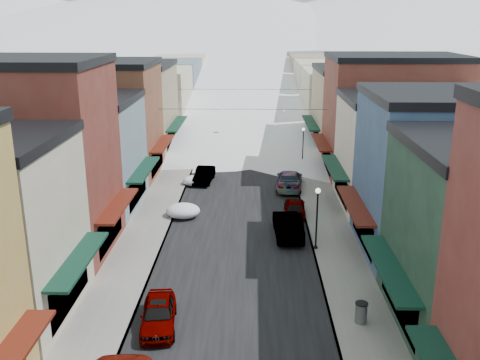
# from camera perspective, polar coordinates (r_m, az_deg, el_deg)

# --- Properties ---
(road) EXTENTS (10.00, 160.00, 0.01)m
(road) POSITION_cam_1_polar(r_m,az_deg,el_deg) (73.04, 0.59, 5.31)
(road) COLOR black
(road) RESTS_ON ground
(sidewalk_left) EXTENTS (3.20, 160.00, 0.15)m
(sidewalk_left) POSITION_cam_1_polar(r_m,az_deg,el_deg) (73.42, -4.59, 5.38)
(sidewalk_left) COLOR gray
(sidewalk_left) RESTS_ON ground
(sidewalk_right) EXTENTS (3.20, 160.00, 0.15)m
(sidewalk_right) POSITION_cam_1_polar(r_m,az_deg,el_deg) (73.24, 5.78, 5.32)
(sidewalk_right) COLOR gray
(sidewalk_right) RESTS_ON ground
(curb_left) EXTENTS (0.10, 160.00, 0.15)m
(curb_left) POSITION_cam_1_polar(r_m,az_deg,el_deg) (73.27, -3.38, 5.38)
(curb_left) COLOR slate
(curb_left) RESTS_ON ground
(curb_right) EXTENTS (0.10, 160.00, 0.15)m
(curb_right) POSITION_cam_1_polar(r_m,az_deg,el_deg) (73.13, 4.57, 5.33)
(curb_right) COLOR slate
(curb_right) RESTS_ON ground
(bldg_l_brick_near) EXTENTS (12.30, 8.20, 12.50)m
(bldg_l_brick_near) POSITION_cam_1_polar(r_m,az_deg,el_deg) (36.25, -22.58, 2.11)
(bldg_l_brick_near) COLOR maroon
(bldg_l_brick_near) RESTS_ON ground
(bldg_l_grayblue) EXTENTS (11.30, 9.20, 9.00)m
(bldg_l_grayblue) POSITION_cam_1_polar(r_m,az_deg,el_deg) (44.15, -17.42, 2.77)
(bldg_l_grayblue) COLOR slate
(bldg_l_grayblue) RESTS_ON ground
(bldg_l_brick_far) EXTENTS (13.30, 9.20, 11.00)m
(bldg_l_brick_far) POSITION_cam_1_polar(r_m,az_deg,el_deg) (52.63, -15.50, 6.24)
(bldg_l_brick_far) COLOR brown
(bldg_l_brick_far) RESTS_ON ground
(bldg_l_tan) EXTENTS (11.30, 11.20, 10.00)m
(bldg_l_tan) POSITION_cam_1_polar(r_m,az_deg,el_deg) (61.97, -11.96, 7.55)
(bldg_l_tan) COLOR #91825F
(bldg_l_tan) RESTS_ON ground
(bldg_r_blue) EXTENTS (11.30, 9.20, 10.50)m
(bldg_r_blue) POSITION_cam_1_polar(r_m,az_deg,el_deg) (36.01, 21.13, 0.53)
(bldg_r_blue) COLOR #334E75
(bldg_r_blue) RESTS_ON ground
(bldg_r_cream) EXTENTS (12.30, 9.20, 9.00)m
(bldg_r_cream) POSITION_cam_1_polar(r_m,az_deg,el_deg) (44.62, 17.90, 2.87)
(bldg_r_cream) COLOR beige
(bldg_r_cream) RESTS_ON ground
(bldg_r_brick_far) EXTENTS (13.30, 9.20, 11.50)m
(bldg_r_brick_far) POSITION_cam_1_polar(r_m,az_deg,el_deg) (52.99, 15.90, 6.55)
(bldg_r_brick_far) COLOR maroon
(bldg_r_brick_far) RESTS_ON ground
(bldg_r_tan) EXTENTS (11.30, 11.20, 9.50)m
(bldg_r_tan) POSITION_cam_1_polar(r_m,az_deg,el_deg) (62.55, 12.73, 7.36)
(bldg_r_tan) COLOR tan
(bldg_r_tan) RESTS_ON ground
(distant_blocks) EXTENTS (34.00, 55.00, 8.00)m
(distant_blocks) POSITION_cam_1_polar(r_m,az_deg,el_deg) (95.15, 0.80, 10.47)
(distant_blocks) COLOR gray
(distant_blocks) RESTS_ON ground
(mountain_ridge) EXTENTS (670.00, 340.00, 34.00)m
(mountain_ridge) POSITION_cam_1_polar(r_m,az_deg,el_deg) (289.44, -2.77, 16.85)
(mountain_ridge) COLOR silver
(mountain_ridge) RESTS_ON ground
(overhead_cables) EXTENTS (16.40, 15.04, 0.04)m
(overhead_cables) POSITION_cam_1_polar(r_m,az_deg,el_deg) (59.66, 0.43, 8.72)
(overhead_cables) COLOR black
(overhead_cables) RESTS_ON ground
(car_silver_sedan) EXTENTS (2.12, 4.34, 1.43)m
(car_silver_sedan) POSITION_cam_1_polar(r_m,az_deg,el_deg) (27.47, -8.68, -13.94)
(car_silver_sedan) COLOR #9C9FA4
(car_silver_sedan) RESTS_ON ground
(car_dark_hatch) EXTENTS (1.86, 4.35, 1.40)m
(car_dark_hatch) POSITION_cam_1_polar(r_m,az_deg,el_deg) (49.81, -3.84, 0.54)
(car_dark_hatch) COLOR black
(car_dark_hatch) RESTS_ON ground
(car_silver_wagon) EXTENTS (2.42, 5.87, 1.70)m
(car_silver_wagon) POSITION_cam_1_polar(r_m,az_deg,el_deg) (64.18, -2.73, 4.44)
(car_silver_wagon) COLOR #A7A9AF
(car_silver_wagon) RESTS_ON ground
(car_green_sedan) EXTENTS (2.02, 5.21, 1.69)m
(car_green_sedan) POSITION_cam_1_polar(r_m,az_deg,el_deg) (37.61, 5.12, -4.78)
(car_green_sedan) COLOR black
(car_green_sedan) RESTS_ON ground
(car_gray_suv) EXTENTS (1.84, 4.12, 1.38)m
(car_gray_suv) POSITION_cam_1_polar(r_m,az_deg,el_deg) (41.65, 5.86, -2.85)
(car_gray_suv) COLOR gray
(car_gray_suv) RESTS_ON ground
(car_black_sedan) EXTENTS (2.77, 5.80, 1.63)m
(car_black_sedan) POSITION_cam_1_polar(r_m,az_deg,el_deg) (48.04, 5.27, 0.04)
(car_black_sedan) COLOR black
(car_black_sedan) RESTS_ON ground
(car_lane_silver) EXTENTS (2.25, 4.97, 1.65)m
(car_lane_silver) POSITION_cam_1_polar(r_m,az_deg,el_deg) (73.43, 0.13, 6.03)
(car_lane_silver) COLOR #A2A4AA
(car_lane_silver) RESTS_ON ground
(car_lane_white) EXTENTS (2.75, 5.71, 1.57)m
(car_lane_white) POSITION_cam_1_polar(r_m,az_deg,el_deg) (75.15, 1.93, 6.24)
(car_lane_white) COLOR silver
(car_lane_white) RESTS_ON ground
(trash_can) EXTENTS (0.64, 0.64, 1.08)m
(trash_can) POSITION_cam_1_polar(r_m,az_deg,el_deg) (27.98, 12.79, -13.61)
(trash_can) COLOR slate
(trash_can) RESTS_ON sidewalk_right
(streetlamp_near) EXTENTS (0.35, 0.35, 4.16)m
(streetlamp_near) POSITION_cam_1_polar(r_m,az_deg,el_deg) (34.91, 8.23, -3.26)
(streetlamp_near) COLOR black
(streetlamp_near) RESTS_ON sidewalk_right
(streetlamp_far) EXTENTS (0.32, 0.32, 3.81)m
(streetlamp_far) POSITION_cam_1_polar(r_m,az_deg,el_deg) (55.36, 6.74, 4.12)
(streetlamp_far) COLOR black
(streetlamp_far) RESTS_ON sidewalk_right
(snow_pile_mid) EXTENTS (2.60, 2.80, 1.10)m
(snow_pile_mid) POSITION_cam_1_polar(r_m,az_deg,el_deg) (41.31, -6.05, -3.26)
(snow_pile_mid) COLOR white
(snow_pile_mid) RESTS_ON ground
(snow_pile_far) EXTENTS (2.18, 2.54, 0.92)m
(snow_pile_far) POSITION_cam_1_polar(r_m,az_deg,el_deg) (49.04, -4.85, -0.06)
(snow_pile_far) COLOR white
(snow_pile_far) RESTS_ON ground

